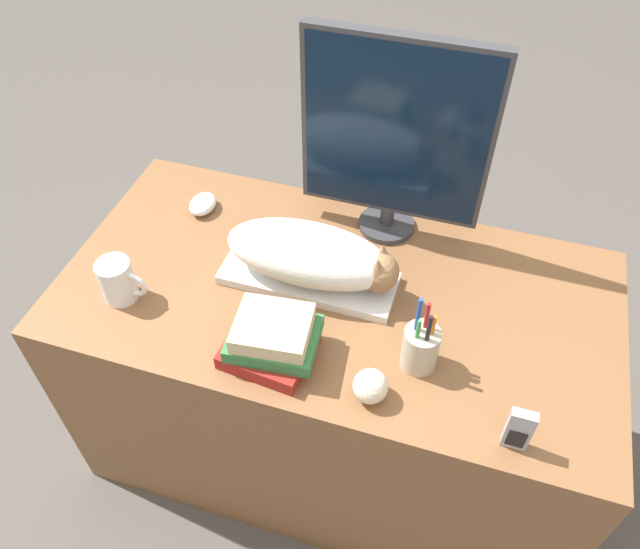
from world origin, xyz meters
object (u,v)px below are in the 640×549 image
at_px(cat, 314,255).
at_px(monitor, 395,136).
at_px(computer_mouse, 203,204).
at_px(pen_cup, 420,347).
at_px(phone, 519,430).
at_px(keyboard, 308,278).
at_px(coffee_mug, 118,281).
at_px(baseball, 370,386).
at_px(book_stack, 272,340).

bearing_deg(cat, monitor, 64.29).
relative_size(cat, computer_mouse, 4.56).
distance_m(pen_cup, phone, 0.25).
xyz_separation_m(computer_mouse, pen_cup, (0.66, -0.32, 0.04)).
relative_size(keyboard, pen_cup, 2.15).
bearing_deg(cat, coffee_mug, -157.03).
xyz_separation_m(computer_mouse, baseball, (0.58, -0.44, 0.02)).
bearing_deg(coffee_mug, monitor, 38.27).
bearing_deg(pen_cup, phone, -32.01).
bearing_deg(cat, phone, -30.23).
height_order(pen_cup, baseball, pen_cup).
bearing_deg(coffee_mug, phone, -7.02).
bearing_deg(coffee_mug, pen_cup, 1.72).
distance_m(monitor, baseball, 0.58).
relative_size(computer_mouse, pen_cup, 0.46).
distance_m(monitor, computer_mouse, 0.56).
bearing_deg(book_stack, computer_mouse, 131.40).
distance_m(phone, book_stack, 0.53).
relative_size(keyboard, phone, 3.79).
height_order(cat, book_stack, cat).
distance_m(cat, monitor, 0.33).
xyz_separation_m(phone, book_stack, (-0.52, 0.06, -0.00)).
bearing_deg(computer_mouse, keyboard, -25.11).
distance_m(baseball, book_stack, 0.23).
relative_size(phone, book_stack, 0.54).
bearing_deg(baseball, book_stack, 169.99).
relative_size(monitor, book_stack, 2.53).
bearing_deg(coffee_mug, baseball, -8.29).
height_order(computer_mouse, phone, phone).
distance_m(keyboard, book_stack, 0.23).
relative_size(coffee_mug, pen_cup, 0.59).
xyz_separation_m(coffee_mug, baseball, (0.63, -0.09, -0.02)).
bearing_deg(keyboard, pen_cup, -27.58).
bearing_deg(monitor, cat, -115.71).
distance_m(monitor, phone, 0.70).
xyz_separation_m(keyboard, pen_cup, (0.30, -0.16, 0.05)).
relative_size(keyboard, computer_mouse, 4.65).
bearing_deg(pen_cup, keyboard, 152.42).
bearing_deg(book_stack, baseball, -10.01).
bearing_deg(keyboard, baseball, -50.53).
xyz_separation_m(cat, pen_cup, (0.29, -0.16, -0.04)).
relative_size(cat, monitor, 0.79).
distance_m(computer_mouse, book_stack, 0.53).
height_order(coffee_mug, baseball, coffee_mug).
bearing_deg(baseball, coffee_mug, 171.71).
bearing_deg(baseball, pen_cup, 55.05).
height_order(cat, monitor, monitor).
height_order(computer_mouse, coffee_mug, coffee_mug).
distance_m(keyboard, coffee_mug, 0.44).
distance_m(keyboard, baseball, 0.35).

